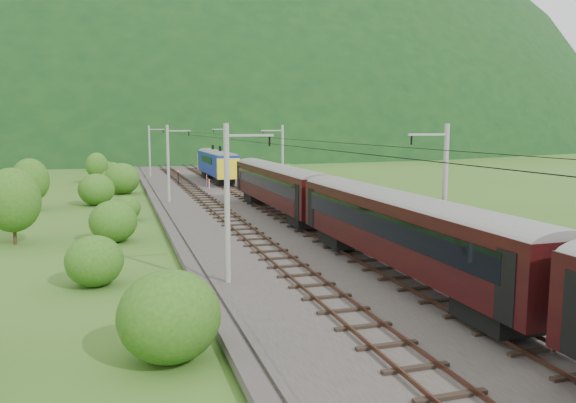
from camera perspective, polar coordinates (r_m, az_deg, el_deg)
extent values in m
plane|color=#345A1C|center=(30.71, 5.46, -7.77)|extent=(600.00, 600.00, 0.00)
cube|color=#38332D|center=(39.83, -0.07, -3.94)|extent=(14.00, 220.00, 0.30)
cube|color=brown|center=(38.98, -4.47, -3.70)|extent=(0.08, 220.00, 0.15)
cube|color=brown|center=(39.31, -2.42, -3.58)|extent=(0.08, 220.00, 0.15)
cube|color=black|center=(39.17, -3.44, -3.83)|extent=(2.40, 220.00, 0.12)
cube|color=brown|center=(40.28, 2.22, -3.31)|extent=(0.08, 220.00, 0.15)
cube|color=brown|center=(40.77, 4.12, -3.19)|extent=(0.08, 220.00, 0.15)
cube|color=black|center=(40.55, 3.17, -3.44)|extent=(2.40, 220.00, 0.12)
cylinder|color=gray|center=(28.07, -6.20, -0.27)|extent=(0.28, 0.28, 8.00)
cube|color=gray|center=(28.06, -3.88, 6.73)|extent=(2.40, 0.12, 0.12)
cylinder|color=black|center=(28.32, -1.89, 6.14)|extent=(0.10, 0.10, 0.50)
cylinder|color=gray|center=(59.66, -12.08, 3.77)|extent=(0.28, 0.28, 8.00)
cube|color=gray|center=(59.66, -11.01, 7.07)|extent=(2.40, 0.12, 0.12)
cylinder|color=black|center=(59.78, -10.05, 6.80)|extent=(0.10, 0.10, 0.50)
cylinder|color=gray|center=(91.54, -13.88, 5.00)|extent=(0.28, 0.28, 8.00)
cube|color=gray|center=(91.54, -13.20, 7.15)|extent=(2.40, 0.12, 0.12)
cylinder|color=black|center=(91.62, -12.56, 6.98)|extent=(0.10, 0.10, 0.50)
cylinder|color=gray|center=(123.48, -14.76, 5.59)|extent=(0.28, 0.28, 8.00)
cube|color=gray|center=(123.48, -14.25, 7.19)|extent=(2.40, 0.12, 0.12)
cylinder|color=black|center=(123.54, -13.78, 7.06)|extent=(0.10, 0.10, 0.50)
cylinder|color=gray|center=(155.45, -15.28, 5.94)|extent=(0.28, 0.28, 8.00)
cube|color=gray|center=(155.44, -14.87, 7.21)|extent=(2.40, 0.12, 0.12)
cylinder|color=black|center=(155.49, -14.50, 7.11)|extent=(0.10, 0.10, 0.50)
cylinder|color=gray|center=(32.74, 15.63, 0.62)|extent=(0.28, 0.28, 8.00)
cube|color=gray|center=(31.88, 14.02, 6.62)|extent=(2.40, 0.12, 0.12)
cylinder|color=black|center=(31.38, 12.43, 6.11)|extent=(0.10, 0.10, 0.50)
cylinder|color=gray|center=(62.00, -0.56, 4.08)|extent=(0.28, 0.28, 8.00)
cube|color=gray|center=(61.55, -1.65, 7.22)|extent=(2.40, 0.12, 0.12)
cylinder|color=black|center=(61.29, -2.55, 6.93)|extent=(0.10, 0.10, 0.50)
cylinder|color=gray|center=(93.08, -6.21, 5.22)|extent=(0.28, 0.28, 8.00)
cube|color=gray|center=(92.78, -6.98, 7.30)|extent=(2.40, 0.12, 0.12)
cylinder|color=black|center=(92.61, -7.59, 7.10)|extent=(0.10, 0.10, 0.50)
cylinder|color=gray|center=(124.62, -9.03, 5.76)|extent=(0.28, 0.28, 8.00)
cube|color=gray|center=(124.40, -9.61, 7.32)|extent=(2.40, 0.12, 0.12)
cylinder|color=black|center=(124.28, -10.07, 7.17)|extent=(0.10, 0.10, 0.50)
cylinder|color=gray|center=(156.36, -10.71, 6.08)|extent=(0.28, 0.28, 8.00)
cube|color=gray|center=(156.18, -11.18, 7.32)|extent=(2.40, 0.12, 0.12)
cylinder|color=black|center=(156.08, -11.54, 7.20)|extent=(0.10, 0.10, 0.50)
cylinder|color=black|center=(38.40, -3.52, 6.07)|extent=(0.03, 198.00, 0.03)
cylinder|color=black|center=(39.81, 3.25, 6.13)|extent=(0.03, 198.00, 0.03)
ellipsoid|color=#103215|center=(287.65, -14.92, 5.74)|extent=(504.00, 360.00, 244.00)
cube|color=black|center=(29.22, 11.48, -2.74)|extent=(2.88, 21.85, 2.98)
cylinder|color=gray|center=(29.01, 11.55, -0.13)|extent=(2.88, 21.74, 2.88)
cube|color=black|center=(28.49, 8.91, -2.21)|extent=(0.05, 19.23, 1.14)
cube|color=black|center=(29.88, 13.96, -1.89)|extent=(0.05, 19.23, 1.14)
cube|color=black|center=(23.46, 20.45, -10.52)|extent=(2.19, 3.18, 0.89)
cube|color=black|center=(36.35, 5.62, -3.70)|extent=(2.19, 3.18, 0.89)
cube|color=black|center=(50.17, -1.02, 1.70)|extent=(2.88, 21.85, 2.98)
cylinder|color=gray|center=(50.05, -1.02, 3.22)|extent=(2.88, 21.74, 2.88)
cube|color=black|center=(49.75, -2.63, 2.05)|extent=(0.05, 19.23, 1.14)
cube|color=black|center=(50.56, 0.57, 2.15)|extent=(0.05, 19.23, 1.14)
cube|color=black|center=(43.20, 1.81, -1.86)|extent=(2.19, 3.18, 0.89)
cube|color=black|center=(57.73, -3.12, 0.53)|extent=(2.19, 3.18, 0.89)
cube|color=#132899|center=(80.98, -7.27, 3.89)|extent=(2.88, 17.88, 2.98)
cylinder|color=gray|center=(80.90, -7.28, 4.84)|extent=(2.88, 17.79, 2.88)
cube|color=black|center=(80.72, -8.29, 4.12)|extent=(0.05, 15.73, 1.14)
cube|color=black|center=(81.22, -6.25, 4.17)|extent=(0.05, 15.73, 1.14)
cube|color=black|center=(74.99, -6.42, 2.13)|extent=(2.19, 3.18, 0.89)
cube|color=black|center=(87.27, -7.95, 2.87)|extent=(2.19, 3.18, 0.89)
cube|color=yellow|center=(89.60, -8.23, 4.10)|extent=(2.94, 0.50, 2.68)
cube|color=yellow|center=(72.42, -6.07, 3.32)|extent=(2.94, 0.50, 2.68)
cube|color=black|center=(83.83, -7.65, 5.41)|extent=(0.08, 1.60, 0.89)
cylinder|color=red|center=(71.18, -8.01, 1.75)|extent=(0.14, 0.14, 1.28)
cylinder|color=red|center=(75.54, -8.25, 2.17)|extent=(0.16, 0.16, 1.51)
cylinder|color=black|center=(77.42, -11.08, 2.34)|extent=(0.13, 0.13, 1.80)
sphere|color=red|center=(77.34, -11.10, 3.04)|extent=(0.22, 0.22, 0.22)
ellipsoid|color=#245516|center=(20.22, -11.97, -11.34)|extent=(3.59, 3.59, 3.23)
ellipsoid|color=#245516|center=(30.45, -19.08, -5.73)|extent=(2.93, 2.93, 2.64)
ellipsoid|color=#245516|center=(41.43, -17.33, -1.94)|extent=(3.32, 3.32, 2.99)
ellipsoid|color=#245516|center=(50.69, -16.09, -0.66)|extent=(2.43, 2.43, 2.19)
ellipsoid|color=#245516|center=(61.45, -18.89, 1.16)|extent=(3.68, 3.68, 3.31)
ellipsoid|color=#245516|center=(70.82, -16.50, 2.25)|extent=(4.19, 4.19, 3.77)
ellipsoid|color=#245516|center=(79.15, -17.59, 2.23)|extent=(2.63, 2.63, 2.37)
ellipsoid|color=#245516|center=(89.87, -18.24, 3.03)|extent=(3.42, 3.42, 3.08)
ellipsoid|color=#245516|center=(99.12, -17.35, 3.20)|extent=(2.44, 2.44, 2.19)
ellipsoid|color=#245516|center=(109.06, -19.00, 3.55)|extent=(2.62, 2.62, 2.36)
ellipsoid|color=#245516|center=(122.42, -18.61, 3.80)|extent=(1.81, 1.81, 1.63)
cylinder|color=black|center=(43.22, -26.06, -2.05)|extent=(0.24, 0.24, 2.90)
ellipsoid|color=#245516|center=(43.00, -26.19, 0.13)|extent=(3.73, 3.73, 4.48)
cylinder|color=black|center=(60.29, -24.63, 0.50)|extent=(0.24, 0.24, 2.76)
ellipsoid|color=#245516|center=(60.13, -24.71, 1.99)|extent=(3.55, 3.55, 4.26)
cylinder|color=black|center=(84.92, -18.80, 2.54)|extent=(0.24, 0.24, 2.42)
ellipsoid|color=#245516|center=(84.82, -18.84, 3.47)|extent=(3.11, 3.11, 3.73)
ellipsoid|color=#245516|center=(41.33, 18.74, -2.84)|extent=(2.03, 2.03, 1.83)
ellipsoid|color=#245516|center=(62.22, 4.07, 0.76)|extent=(1.60, 1.60, 1.44)
ellipsoid|color=#245516|center=(87.62, -0.04, 3.01)|extent=(2.40, 2.40, 2.16)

